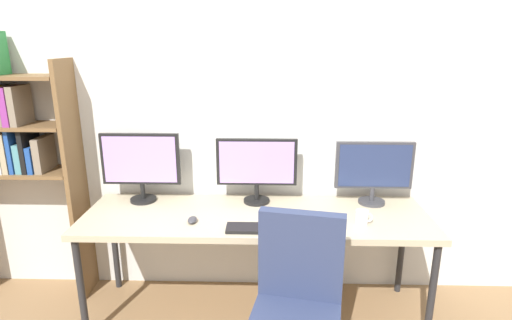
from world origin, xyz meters
name	(u,v)px	position (x,y,z in m)	size (l,w,h in m)	color
wall_back	(257,117)	(0.00, 1.02, 1.30)	(4.63, 0.10, 2.60)	silver
desk	(256,221)	(0.00, 0.60, 0.69)	(2.23, 0.68, 0.74)	tan
bookshelf	(3,133)	(-1.73, 0.83, 1.22)	(0.83, 0.28, 1.89)	brown
monitor_left	(141,163)	(-0.79, 0.81, 1.01)	(0.54, 0.18, 0.48)	black
monitor_center	(257,166)	(0.00, 0.81, 1.00)	(0.55, 0.18, 0.45)	black
monitor_right	(374,169)	(0.79, 0.81, 0.98)	(0.52, 0.18, 0.43)	#38383D
keyboard_main	(255,228)	(0.00, 0.37, 0.75)	(0.34, 0.13, 0.02)	black
computer_mouse	(192,220)	(-0.39, 0.46, 0.76)	(0.06, 0.10, 0.03)	#38383D
coffee_mug	(362,217)	(0.65, 0.47, 0.79)	(0.11, 0.08, 0.09)	white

